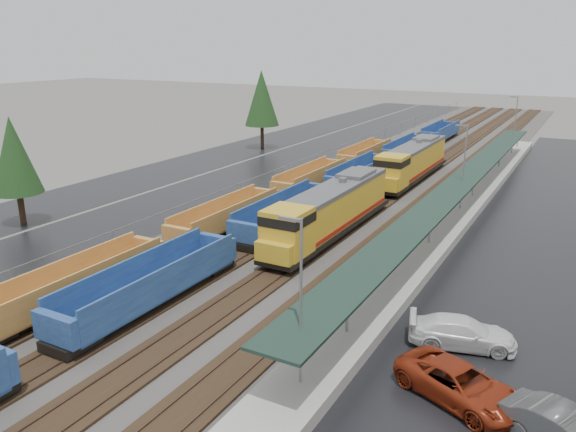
# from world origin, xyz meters

# --- Properties ---
(ballast_strip) EXTENTS (20.00, 160.00, 0.08)m
(ballast_strip) POSITION_xyz_m (0.00, 60.00, 0.04)
(ballast_strip) COLOR #302D2B
(ballast_strip) RESTS_ON ground
(trackbed) EXTENTS (14.60, 160.00, 0.22)m
(trackbed) POSITION_xyz_m (-0.00, 60.00, 0.16)
(trackbed) COLOR black
(trackbed) RESTS_ON ground
(west_parking_lot) EXTENTS (10.00, 160.00, 0.02)m
(west_parking_lot) POSITION_xyz_m (-15.00, 60.00, 0.01)
(west_parking_lot) COLOR black
(west_parking_lot) RESTS_ON ground
(west_road) EXTENTS (9.00, 160.00, 0.02)m
(west_road) POSITION_xyz_m (-25.00, 60.00, 0.01)
(west_road) COLOR black
(west_road) RESTS_ON ground
(station_platform) EXTENTS (3.00, 80.00, 8.00)m
(station_platform) POSITION_xyz_m (9.50, 50.01, 0.73)
(station_platform) COLOR #9E9B93
(station_platform) RESTS_ON ground
(chainlink_fence) EXTENTS (0.08, 160.04, 2.02)m
(chainlink_fence) POSITION_xyz_m (-9.50, 58.44, 1.61)
(chainlink_fence) COLOR gray
(chainlink_fence) RESTS_ON ground
(tree_west_near) EXTENTS (3.96, 3.96, 9.00)m
(tree_west_near) POSITION_xyz_m (-22.00, 30.00, 5.82)
(tree_west_near) COLOR #332316
(tree_west_near) RESTS_ON ground
(tree_west_far) EXTENTS (4.84, 4.84, 11.00)m
(tree_west_far) POSITION_xyz_m (-23.00, 70.00, 7.12)
(tree_west_far) COLOR #332316
(tree_west_far) RESTS_ON ground
(locomotive_lead) EXTENTS (2.81, 18.53, 4.19)m
(locomotive_lead) POSITION_xyz_m (2.00, 38.93, 2.26)
(locomotive_lead) COLOR black
(locomotive_lead) RESTS_ON ground
(locomotive_trail) EXTENTS (2.81, 18.53, 4.19)m
(locomotive_trail) POSITION_xyz_m (2.00, 59.93, 2.26)
(locomotive_trail) COLOR black
(locomotive_trail) RESTS_ON ground
(well_string_yellow) EXTENTS (2.46, 88.69, 2.18)m
(well_string_yellow) POSITION_xyz_m (-6.00, 29.19, 1.11)
(well_string_yellow) COLOR #AA732F
(well_string_yellow) RESTS_ON ground
(well_string_blue) EXTENTS (2.75, 110.68, 2.44)m
(well_string_blue) POSITION_xyz_m (-2.00, 39.65, 1.20)
(well_string_blue) COLOR navy
(well_string_blue) RESTS_ON ground
(parked_car_east_b) EXTENTS (4.61, 6.16, 1.55)m
(parked_car_east_b) POSITION_xyz_m (15.51, 22.98, 0.78)
(parked_car_east_b) COLOR maroon
(parked_car_east_b) RESTS_ON ground
(parked_car_east_c) EXTENTS (3.49, 5.60, 1.51)m
(parked_car_east_c) POSITION_xyz_m (14.63, 27.54, 0.76)
(parked_car_east_c) COLOR white
(parked_car_east_c) RESTS_ON ground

